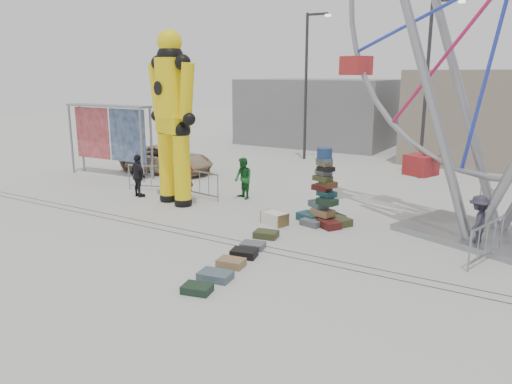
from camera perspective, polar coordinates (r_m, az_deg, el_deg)
The scene contains 27 objects.
ground at distance 14.49m, azimuth -6.38°, elevation -6.23°, with size 90.00×90.00×0.00m, color #9E9E99.
track_line_near at distance 14.94m, azimuth -4.97°, elevation -5.56°, with size 40.00×0.04×0.01m, color #47443F.
track_line_far at distance 15.24m, azimuth -4.08°, elevation -5.15°, with size 40.00×0.04×0.01m, color #47443F.
building_left at distance 35.87m, azimuth 7.66°, elevation 9.14°, with size 10.00×8.00×4.40m, color gray.
lamp_post_right at distance 24.33m, azimuth 19.13°, elevation 11.88°, with size 1.41×0.25×8.00m.
lamp_post_left at distance 28.54m, azimuth 5.91°, elevation 12.67°, with size 1.41×0.25×8.00m.
suitcase_tower at distance 16.56m, azimuth 7.76°, elevation -1.19°, with size 1.98×1.64×2.52m.
crash_test_dummy at distance 18.73m, azimuth -9.55°, elevation 9.00°, with size 2.61×1.15×6.56m.
ferris_wheel at distance 15.83m, azimuth 27.09°, elevation 18.30°, with size 10.84×4.31×13.36m.
banner_scaffold at distance 24.72m, azimuth -16.47°, elevation 7.59°, with size 4.73×1.03×3.40m.
steamer_trunk at distance 16.41m, azimuth 2.13°, elevation -3.04°, with size 0.86×0.49×0.40m, color silver.
row_case_0 at distance 15.15m, azimuth 1.16°, elevation -4.85°, with size 0.70×0.51×0.20m, color #383E1F.
row_case_1 at distance 14.24m, azimuth -0.36°, elevation -6.13°, with size 0.66×0.49×0.17m, color #5B5E63.
row_case_2 at distance 13.60m, azimuth -1.37°, elevation -7.00°, with size 0.68×0.50×0.21m, color black.
row_case_3 at distance 12.97m, azimuth -2.87°, elevation -8.08°, with size 0.68×0.49×0.21m, color olive.
row_case_4 at distance 12.24m, azimuth -4.67°, elevation -9.50°, with size 0.79×0.54×0.19m, color #495D68.
row_case_5 at distance 11.61m, azimuth -6.75°, elevation -10.92°, with size 0.66×0.48×0.18m, color #1A2F20.
barricade_dummy_a at distance 24.78m, azimuth -13.05°, elevation 3.12°, with size 2.00×0.10×1.10m, color gray, non-canonical shape.
barricade_dummy_b at distance 21.51m, azimuth -11.90°, elevation 1.63°, with size 2.00×0.10×1.10m, color gray, non-canonical shape.
barricade_dummy_c at distance 19.93m, azimuth -6.45°, elevation 0.90°, with size 2.00×0.10×1.10m, color gray, non-canonical shape.
barricade_wheel_front at distance 14.45m, azimuth 24.83°, elevation -5.19°, with size 2.00×0.10×1.10m, color gray, non-canonical shape.
barricade_wheel_back at distance 18.89m, azimuth 24.97°, elevation -1.00°, with size 2.00×0.10×1.10m, color gray, non-canonical shape.
pedestrian_red at distance 19.56m, azimuth -8.05°, elevation 1.60°, with size 0.64×0.42×1.76m, color #B43219.
pedestrian_green at distance 19.58m, azimuth -1.46°, elevation 1.56°, with size 0.80×0.62×1.64m, color #165A22.
pedestrian_black at distance 20.42m, azimuth -13.31°, elevation 1.81°, with size 1.01×0.42×1.72m, color black.
pedestrian_grey at distance 15.31m, azimuth 24.03°, elevation -3.19°, with size 1.01×0.58×1.57m, color #292734.
parked_suv at distance 25.19m, azimuth -10.15°, elevation 3.71°, with size 2.23×4.83×1.34m, color tan.
Camera 1 is at (8.42, -10.74, 4.88)m, focal length 35.00 mm.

